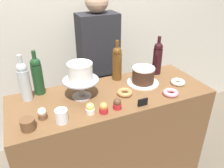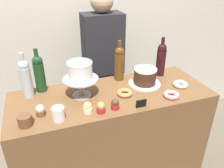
# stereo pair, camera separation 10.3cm
# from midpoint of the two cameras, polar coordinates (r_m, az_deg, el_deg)

# --- Properties ---
(back_wall) EXTENTS (6.00, 0.05, 2.60)m
(back_wall) POSITION_cam_midpoint_polar(r_m,az_deg,el_deg) (2.27, -10.37, 15.74)
(back_wall) COLOR beige
(back_wall) RESTS_ON ground_plane
(display_counter) EXTENTS (1.45, 0.55, 0.94)m
(display_counter) POSITION_cam_midpoint_polar(r_m,az_deg,el_deg) (1.91, -1.60, -14.75)
(display_counter) COLOR brown
(display_counter) RESTS_ON ground_plane
(cake_stand_pedestal) EXTENTS (0.25, 0.25, 0.14)m
(cake_stand_pedestal) POSITION_cam_midpoint_polar(r_m,az_deg,el_deg) (1.56, -9.74, -0.32)
(cake_stand_pedestal) COLOR #B2B2B7
(cake_stand_pedestal) RESTS_ON display_counter
(white_layer_cake) EXTENTS (0.17, 0.17, 0.12)m
(white_layer_cake) POSITION_cam_midpoint_polar(r_m,az_deg,el_deg) (1.52, -10.05, 3.14)
(white_layer_cake) COLOR white
(white_layer_cake) RESTS_ON cake_stand_pedestal
(silver_serving_platter) EXTENTS (0.25, 0.25, 0.01)m
(silver_serving_platter) POSITION_cam_midpoint_polar(r_m,az_deg,el_deg) (1.78, 6.19, 0.33)
(silver_serving_platter) COLOR white
(silver_serving_platter) RESTS_ON display_counter
(chocolate_round_cake) EXTENTS (0.17, 0.17, 0.12)m
(chocolate_round_cake) POSITION_cam_midpoint_polar(r_m,az_deg,el_deg) (1.75, 6.30, 2.29)
(chocolate_round_cake) COLOR #3D2619
(chocolate_round_cake) RESTS_ON silver_serving_platter
(wine_bottle_green) EXTENTS (0.08, 0.08, 0.33)m
(wine_bottle_green) POSITION_cam_midpoint_polar(r_m,az_deg,el_deg) (1.67, -20.19, 2.10)
(wine_bottle_green) COLOR #193D1E
(wine_bottle_green) RESTS_ON display_counter
(wine_bottle_clear) EXTENTS (0.08, 0.08, 0.33)m
(wine_bottle_clear) POSITION_cam_midpoint_polar(r_m,az_deg,el_deg) (1.62, -23.19, 0.74)
(wine_bottle_clear) COLOR #B2BCC1
(wine_bottle_clear) RESTS_ON display_counter
(wine_bottle_dark_red) EXTENTS (0.08, 0.08, 0.33)m
(wine_bottle_dark_red) POSITION_cam_midpoint_polar(r_m,az_deg,el_deg) (1.91, 9.99, 6.63)
(wine_bottle_dark_red) COLOR black
(wine_bottle_dark_red) RESTS_ON display_counter
(wine_bottle_amber) EXTENTS (0.08, 0.08, 0.33)m
(wine_bottle_amber) POSITION_cam_midpoint_polar(r_m,az_deg,el_deg) (1.78, -0.38, 5.44)
(wine_bottle_amber) COLOR #5B3814
(wine_bottle_amber) RESTS_ON display_counter
(cupcake_vanilla) EXTENTS (0.06, 0.06, 0.07)m
(cupcake_vanilla) POSITION_cam_midpoint_polar(r_m,az_deg,el_deg) (1.44, -19.33, -7.16)
(cupcake_vanilla) COLOR brown
(cupcake_vanilla) RESTS_ON display_counter
(cupcake_caramel) EXTENTS (0.06, 0.06, 0.07)m
(cupcake_caramel) POSITION_cam_midpoint_polar(r_m,az_deg,el_deg) (1.41, -4.25, -6.17)
(cupcake_caramel) COLOR red
(cupcake_caramel) RESTS_ON display_counter
(cupcake_chocolate) EXTENTS (0.06, 0.06, 0.07)m
(cupcake_chocolate) POSITION_cam_midpoint_polar(r_m,az_deg,el_deg) (1.45, -0.68, -5.14)
(cupcake_chocolate) COLOR red
(cupcake_chocolate) RESTS_ON display_counter
(cupcake_lemon) EXTENTS (0.06, 0.06, 0.07)m
(cupcake_lemon) POSITION_cam_midpoint_polar(r_m,az_deg,el_deg) (1.41, -7.65, -6.27)
(cupcake_lemon) COLOR white
(cupcake_lemon) RESTS_ON display_counter
(donut_maple) EXTENTS (0.11, 0.11, 0.03)m
(donut_maple) POSITION_cam_midpoint_polar(r_m,az_deg,el_deg) (1.61, 1.43, -2.21)
(donut_maple) COLOR #B27F47
(donut_maple) RESTS_ON display_counter
(donut_pink) EXTENTS (0.11, 0.11, 0.03)m
(donut_pink) POSITION_cam_midpoint_polar(r_m,az_deg,el_deg) (1.65, 12.99, -2.22)
(donut_pink) COLOR pink
(donut_pink) RESTS_ON display_counter
(donut_sugar) EXTENTS (0.11, 0.11, 0.03)m
(donut_sugar) POSITION_cam_midpoint_polar(r_m,az_deg,el_deg) (1.81, 14.89, 0.45)
(donut_sugar) COLOR silver
(donut_sugar) RESTS_ON display_counter
(cookie_stack) EXTENTS (0.08, 0.08, 0.07)m
(cookie_stack) POSITION_cam_midpoint_polar(r_m,az_deg,el_deg) (1.38, -22.69, -9.50)
(cookie_stack) COLOR brown
(cookie_stack) RESTS_ON display_counter
(price_sign_chalkboard) EXTENTS (0.07, 0.01, 0.05)m
(price_sign_chalkboard) POSITION_cam_midpoint_polar(r_m,az_deg,el_deg) (1.49, 5.88, -4.68)
(price_sign_chalkboard) COLOR black
(price_sign_chalkboard) RESTS_ON display_counter
(coffee_cup_ceramic) EXTENTS (0.08, 0.08, 0.09)m
(coffee_cup_ceramic) POSITION_cam_midpoint_polar(r_m,az_deg,el_deg) (1.37, -14.86, -7.92)
(coffee_cup_ceramic) COLOR white
(coffee_cup_ceramic) RESTS_ON display_counter
(barista_figure) EXTENTS (0.36, 0.22, 1.60)m
(barista_figure) POSITION_cam_midpoint_polar(r_m,az_deg,el_deg) (2.19, -4.72, 2.94)
(barista_figure) COLOR black
(barista_figure) RESTS_ON ground_plane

